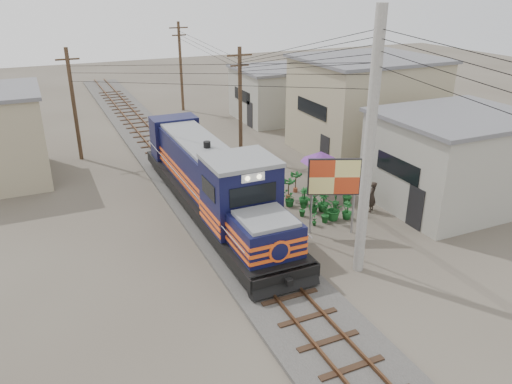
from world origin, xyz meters
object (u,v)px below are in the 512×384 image
billboard (334,179)px  locomotive (212,181)px  market_umbrella (321,157)px  vendor (372,197)px

billboard → locomotive: bearing=158.7°
locomotive → market_umbrella: locomotive is taller
locomotive → vendor: size_ratio=9.97×
locomotive → billboard: (4.20, -4.16, 0.94)m
locomotive → billboard: bearing=-44.8°
locomotive → billboard: 5.98m
vendor → market_umbrella: bearing=-105.0°
locomotive → vendor: bearing=-22.6°
billboard → vendor: billboard is taller
locomotive → market_umbrella: 6.08m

